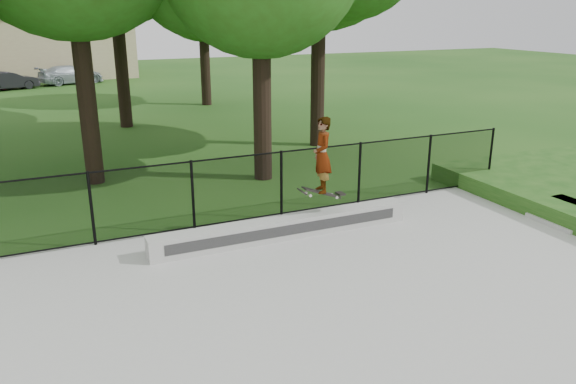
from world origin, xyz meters
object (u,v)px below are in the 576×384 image
car_b (9,81)px  car_c (71,75)px  grind_ledge (284,228)px  skater_airborne (322,157)px

car_b → car_c: car_c is taller
grind_ledge → skater_airborne: size_ratio=3.16×
car_c → skater_airborne: size_ratio=2.09×
skater_airborne → grind_ledge: bearing=173.9°
car_b → skater_airborne: (6.33, -27.38, 1.16)m
car_b → skater_airborne: size_ratio=1.67×
car_b → skater_airborne: skater_airborne is taller
grind_ledge → car_b: size_ratio=1.89×
car_c → car_b: bearing=94.2°
car_b → car_c: (3.53, 1.53, 0.05)m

